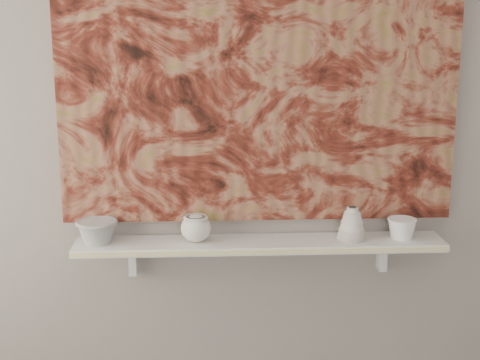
{
  "coord_description": "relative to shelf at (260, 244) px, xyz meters",
  "views": [
    {
      "loc": [
        -0.2,
        -0.91,
        1.72
      ],
      "look_at": [
        -0.08,
        1.49,
        1.17
      ],
      "focal_mm": 50.0,
      "sensor_mm": 36.0,
      "label": 1
    }
  ],
  "objects": [
    {
      "name": "bracket_right",
      "position": [
        0.49,
        0.06,
        -0.07
      ],
      "size": [
        0.03,
        0.06,
        0.12
      ],
      "primitive_type": "cube",
      "color": "silver",
      "rests_on": "wall_back"
    },
    {
      "name": "bowl_grey",
      "position": [
        -0.61,
        0.0,
        0.06
      ],
      "size": [
        0.18,
        0.18,
        0.09
      ],
      "primitive_type": null,
      "rotation": [
        0.0,
        0.0,
        -0.18
      ],
      "color": "gray",
      "rests_on": "shelf"
    },
    {
      "name": "shelf_stripe",
      "position": [
        0.0,
        -0.09,
        0.0
      ],
      "size": [
        1.4,
        0.01,
        0.02
      ],
      "primitive_type": "cube",
      "color": "beige",
      "rests_on": "shelf"
    },
    {
      "name": "shelf",
      "position": [
        0.0,
        0.0,
        0.0
      ],
      "size": [
        1.4,
        0.18,
        0.03
      ],
      "primitive_type": "cube",
      "color": "silver",
      "rests_on": "wall_back"
    },
    {
      "name": "cup_cream",
      "position": [
        -0.24,
        0.0,
        0.07
      ],
      "size": [
        0.15,
        0.15,
        0.1
      ],
      "primitive_type": null,
      "rotation": [
        0.0,
        0.0,
        -0.34
      ],
      "color": "beige",
      "rests_on": "shelf"
    },
    {
      "name": "bell_vessel",
      "position": [
        0.35,
        0.0,
        0.08
      ],
      "size": [
        0.13,
        0.13,
        0.13
      ],
      "primitive_type": null,
      "rotation": [
        0.0,
        0.0,
        -0.16
      ],
      "color": "beige",
      "rests_on": "shelf"
    },
    {
      "name": "bowl_white",
      "position": [
        0.54,
        0.0,
        0.06
      ],
      "size": [
        0.15,
        0.15,
        0.08
      ],
      "primitive_type": null,
      "rotation": [
        0.0,
        0.0,
        0.43
      ],
      "color": "white",
      "rests_on": "shelf"
    },
    {
      "name": "bracket_left",
      "position": [
        -0.49,
        0.06,
        -0.07
      ],
      "size": [
        0.03,
        0.06,
        0.12
      ],
      "primitive_type": "cube",
      "color": "silver",
      "rests_on": "wall_back"
    },
    {
      "name": "wall_back",
      "position": [
        0.0,
        0.09,
        0.44
      ],
      "size": [
        3.6,
        0.0,
        3.6
      ],
      "primitive_type": "plane",
      "rotation": [
        1.57,
        0.0,
        0.0
      ],
      "color": "gray",
      "rests_on": "floor"
    },
    {
      "name": "painting",
      "position": [
        0.0,
        0.08,
        0.62
      ],
      "size": [
        1.5,
        0.02,
        1.1
      ],
      "primitive_type": "cube",
      "color": "maroon",
      "rests_on": "wall_back"
    },
    {
      "name": "house_motif",
      "position": [
        0.45,
        0.07,
        0.32
      ],
      "size": [
        0.09,
        0.0,
        0.08
      ],
      "primitive_type": "cube",
      "color": "black",
      "rests_on": "painting"
    }
  ]
}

